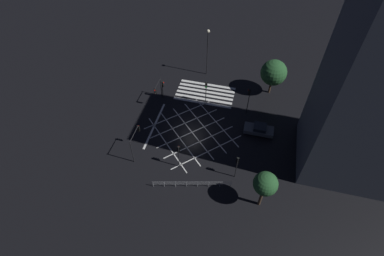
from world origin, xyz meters
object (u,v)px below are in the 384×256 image
at_px(traffic_light_ne_cross, 135,138).
at_px(traffic_light_nw_cross, 237,163).
at_px(waiting_car, 259,129).
at_px(street_tree_far, 265,184).
at_px(traffic_light_se_main, 163,86).
at_px(street_tree_near, 274,73).
at_px(traffic_light_sw_main, 249,96).
at_px(traffic_light_median_north, 179,153).
at_px(traffic_light_median_south, 206,88).
at_px(traffic_light_se_cross, 158,89).
at_px(street_lamp_east, 208,44).
at_px(street_lamp_west, 322,123).

distance_m(traffic_light_ne_cross, traffic_light_nw_cross, 12.96).
bearing_deg(waiting_car, street_tree_far, 96.03).
bearing_deg(traffic_light_nw_cross, traffic_light_se_main, 48.08).
height_order(street_tree_near, street_tree_far, street_tree_near).
relative_size(traffic_light_sw_main, street_tree_far, 0.79).
bearing_deg(traffic_light_median_north, traffic_light_sw_main, -30.57).
bearing_deg(waiting_car, street_tree_near, -94.95).
distance_m(street_tree_far, waiting_car, 11.79).
bearing_deg(traffic_light_nw_cross, traffic_light_median_south, 27.63).
bearing_deg(traffic_light_sw_main, street_tree_near, -118.69).
distance_m(traffic_light_se_cross, street_lamp_east, 10.82).
bearing_deg(traffic_light_median_south, traffic_light_se_main, -83.90).
distance_m(traffic_light_ne_cross, street_lamp_east, 19.64).
height_order(traffic_light_sw_main, street_tree_far, street_tree_far).
relative_size(traffic_light_median_south, traffic_light_se_main, 1.18).
bearing_deg(street_lamp_west, waiting_car, -30.81).
xyz_separation_m(traffic_light_se_main, waiting_car, (-15.14, 3.68, -1.70)).
bearing_deg(traffic_light_se_main, street_tree_near, 18.72).
height_order(street_lamp_east, waiting_car, street_lamp_east).
distance_m(street_lamp_east, street_lamp_west, 22.12).
xyz_separation_m(traffic_light_median_south, traffic_light_sw_main, (-6.37, 0.81, 0.46)).
relative_size(traffic_light_se_main, street_tree_near, 0.56).
bearing_deg(traffic_light_se_cross, traffic_light_median_south, 104.70).
distance_m(traffic_light_se_main, street_tree_near, 16.89).
height_order(street_lamp_west, waiting_car, street_lamp_west).
relative_size(traffic_light_se_cross, street_tree_near, 0.61).
distance_m(traffic_light_nw_cross, street_tree_near, 17.39).
height_order(traffic_light_median_north, street_tree_near, street_tree_near).
bearing_deg(traffic_light_nw_cross, traffic_light_se_cross, 51.86).
bearing_deg(waiting_car, traffic_light_sw_main, -58.00).
height_order(traffic_light_se_cross, street_tree_near, street_tree_near).
bearing_deg(street_tree_far, traffic_light_median_south, -57.80).
distance_m(street_lamp_west, street_tree_near, 14.38).
distance_m(traffic_light_se_main, street_tree_far, 22.13).
height_order(traffic_light_ne_cross, traffic_light_nw_cross, traffic_light_ne_cross).
relative_size(traffic_light_median_north, street_lamp_west, 0.38).
height_order(traffic_light_se_cross, street_lamp_east, street_lamp_east).
bearing_deg(traffic_light_median_north, street_tree_far, -105.64).
xyz_separation_m(street_tree_near, waiting_car, (0.79, 9.08, -3.23)).
bearing_deg(street_tree_far, traffic_light_median_north, -15.64).
height_order(traffic_light_se_main, traffic_light_nw_cross, traffic_light_nw_cross).
relative_size(street_lamp_east, waiting_car, 2.01).
bearing_deg(traffic_light_nw_cross, waiting_car, -14.64).
distance_m(traffic_light_nw_cross, street_lamp_west, 10.53).
bearing_deg(street_tree_near, traffic_light_se_cross, 21.75).
bearing_deg(traffic_light_sw_main, traffic_light_median_south, -7.29).
distance_m(traffic_light_se_cross, street_tree_far, 21.70).
distance_m(traffic_light_median_south, traffic_light_se_cross, 7.21).
bearing_deg(street_tree_far, traffic_light_sw_main, -76.96).
bearing_deg(traffic_light_median_south, traffic_light_se_cross, -75.30).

